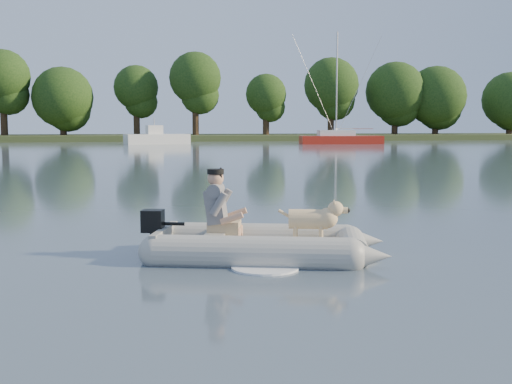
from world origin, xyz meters
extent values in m
plane|color=slate|center=(0.00, 0.00, 0.00)|extent=(160.00, 160.00, 0.00)
cube|color=#47512D|center=(0.00, 62.00, 0.25)|extent=(160.00, 12.00, 0.70)
cylinder|color=#332316|center=(-15.65, 61.01, 2.12)|extent=(0.70, 0.70, 4.24)
sphere|color=#314F1A|center=(-15.65, 61.01, 6.48)|extent=(5.55, 5.55, 5.55)
cylinder|color=#332316|center=(-9.90, 61.33, 1.47)|extent=(0.70, 0.70, 2.94)
sphere|color=#314F1A|center=(-9.90, 61.33, 4.49)|extent=(6.27, 6.27, 6.27)
cylinder|color=#332316|center=(-2.42, 61.95, 1.84)|extent=(0.70, 0.70, 3.67)
sphere|color=#314F1A|center=(-2.42, 61.95, 5.61)|extent=(4.69, 4.69, 4.69)
cylinder|color=#332316|center=(3.70, 60.15, 2.15)|extent=(0.70, 0.70, 4.29)
sphere|color=#314F1A|center=(3.70, 60.15, 6.56)|extent=(5.43, 5.43, 5.43)
cylinder|color=#332316|center=(11.30, 60.43, 1.61)|extent=(0.70, 0.70, 3.21)
sphere|color=#314F1A|center=(11.30, 60.43, 4.91)|extent=(4.41, 4.41, 4.41)
cylinder|color=#332316|center=(18.70, 61.04, 1.97)|extent=(0.70, 0.70, 3.94)
sphere|color=#314F1A|center=(18.70, 61.04, 6.02)|extent=(6.03, 6.03, 6.03)
cylinder|color=#332316|center=(26.27, 61.31, 1.76)|extent=(0.70, 0.70, 3.52)
sphere|color=#314F1A|center=(26.27, 61.31, 5.37)|extent=(6.68, 6.68, 6.68)
cylinder|color=#332316|center=(31.05, 61.08, 1.61)|extent=(0.70, 0.70, 3.21)
sphere|color=#314F1A|center=(31.05, 61.08, 4.91)|extent=(6.79, 6.79, 6.79)
cylinder|color=#332316|center=(40.05, 60.78, 1.48)|extent=(0.70, 0.70, 2.96)
sphere|color=#314F1A|center=(40.05, 60.78, 4.53)|extent=(6.40, 6.40, 6.40)
cube|color=#A41F12|center=(15.46, 46.78, 0.27)|extent=(7.34, 2.72, 0.90)
cube|color=white|center=(15.02, 46.81, 0.94)|extent=(3.27, 1.86, 0.54)
cylinder|color=#A5A5AA|center=(15.02, 46.81, 5.22)|extent=(0.14, 0.14, 8.99)
camera|label=1|loc=(-1.52, -7.76, 1.79)|focal=45.00mm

